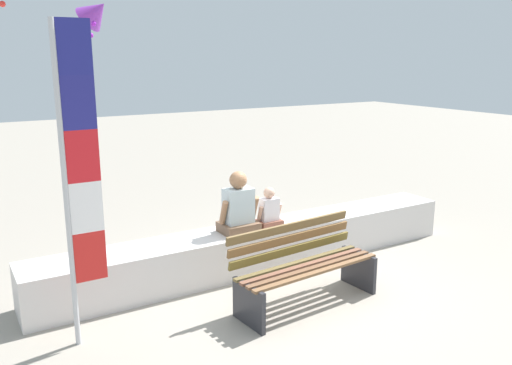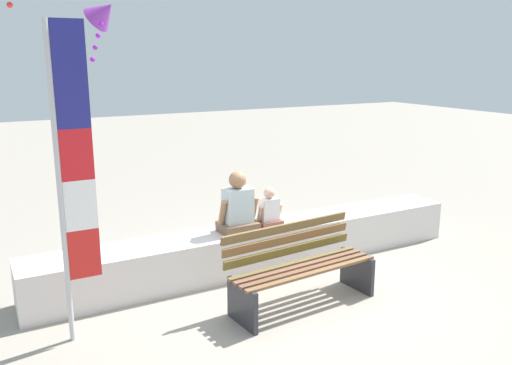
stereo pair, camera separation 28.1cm
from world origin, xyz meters
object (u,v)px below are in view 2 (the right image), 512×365
object	(u,v)px
person_child	(269,211)
flag_banner	(70,169)
person_adult	(238,208)
kite_purple	(103,13)
park_bench	(299,268)

from	to	relation	value
person_child	flag_banner	distance (m)	2.81
person_adult	kite_purple	size ratio (longest dim) A/B	0.74
kite_purple	flag_banner	bearing A→B (deg)	-108.63
person_child	flag_banner	size ratio (longest dim) A/B	0.17
person_child	flag_banner	world-z (taller)	flag_banner
person_child	kite_purple	size ratio (longest dim) A/B	0.49
flag_banner	kite_purple	distance (m)	4.32
park_bench	person_adult	distance (m)	1.21
park_bench	kite_purple	world-z (taller)	kite_purple
person_adult	kite_purple	distance (m)	4.04
person_adult	flag_banner	bearing A→B (deg)	-160.86
park_bench	person_adult	world-z (taller)	person_adult
park_bench	flag_banner	world-z (taller)	flag_banner
park_bench	person_child	bearing A→B (deg)	77.46
person_adult	person_child	xyz separation A→B (m)	(0.46, 0.00, -0.10)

